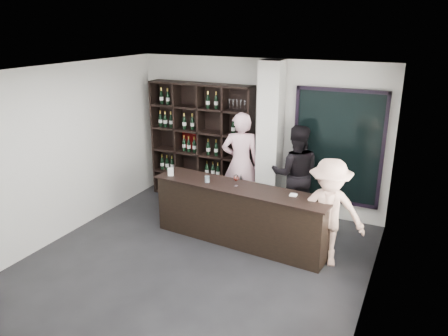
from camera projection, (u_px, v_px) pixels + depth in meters
The scene contains 12 objects.
floor at pixel (189, 269), 6.57m from camera, with size 5.00×5.50×0.01m, color black.
wine_shelf at pixel (201, 143), 8.85m from camera, with size 2.20×0.35×2.40m, color black, non-canonical shape.
structural_column at pixel (270, 140), 8.08m from camera, with size 0.40×0.40×2.90m, color silver.
glass_panel at pixel (337, 147), 7.79m from camera, with size 1.60×0.08×2.10m.
tasting_counter at pixel (240, 215), 7.21m from camera, with size 3.03×0.63×1.00m.
taster_pink at pixel (241, 163), 8.26m from camera, with size 0.72×0.47×1.97m, color #F2BBCA.
taster_black at pixel (295, 174), 7.92m from camera, with size 0.88×0.69×1.81m, color black.
customer at pixel (328, 213), 6.47m from camera, with size 1.08×0.62×1.68m, color tan.
wine_glass at pixel (236, 180), 7.05m from camera, with size 0.09×0.09×0.22m, color white, non-canonical shape.
spit_cup at pixel (207, 179), 7.24m from camera, with size 0.08×0.08×0.11m, color silver.
napkin_stack at pixel (293, 195), 6.70m from camera, with size 0.11×0.11×0.02m, color white.
card_stand at pixel (171, 172), 7.54m from camera, with size 0.10×0.05×0.14m, color white.
Camera 1 is at (2.95, -4.95, 3.54)m, focal length 35.00 mm.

